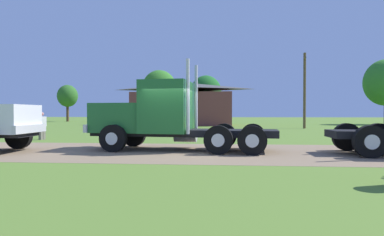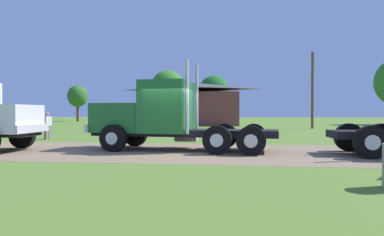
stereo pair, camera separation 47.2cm
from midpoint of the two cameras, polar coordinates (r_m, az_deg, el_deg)
The scene contains 9 objects.
ground_plane at distance 13.74m, azimuth -3.76°, elevation -5.65°, with size 200.00×200.00×0.00m, color #597B2B.
dirt_track at distance 13.74m, azimuth -3.76°, elevation -5.64°, with size 120.00×6.76×0.01m, color #866E53.
truck_foreground_white at distance 14.42m, azimuth -6.19°, elevation 0.10°, with size 7.93×3.25×3.66m.
visitor_far_side at distance 21.58m, azimuth -24.44°, elevation -1.06°, with size 0.38×0.60×1.59m.
shed_building at distance 42.65m, azimuth -1.78°, elevation 2.28°, with size 12.78×7.06×5.34m.
utility_pole_near at distance 35.18m, azimuth 18.01°, elevation 4.79°, with size 0.51×2.19×7.43m.
tree_left at distance 62.93m, azimuth -20.37°, elevation 3.46°, with size 3.48×3.48×6.36m.
tree_mid at distance 50.85m, azimuth -5.77°, elevation 4.79°, with size 5.19×5.19×7.86m.
tree_right at distance 47.16m, azimuth 2.06°, elevation 4.25°, with size 4.34×4.34×6.70m.
Camera 1 is at (1.87, -13.51, 1.58)m, focal length 31.78 mm.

